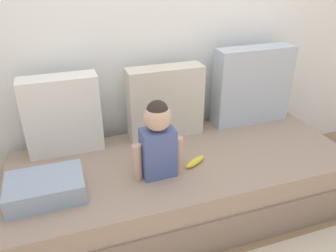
{
  "coord_description": "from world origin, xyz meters",
  "views": [
    {
      "loc": [
        -0.67,
        -1.68,
        1.57
      ],
      "look_at": [
        -0.1,
        0.0,
        0.65
      ],
      "focal_mm": 35.66,
      "sensor_mm": 36.0,
      "label": 1
    }
  ],
  "objects_px": {
    "banana": "(195,162)",
    "folded_blanket": "(46,188)",
    "couch": "(182,184)",
    "throw_pillow_right": "(252,86)",
    "throw_pillow_left": "(63,115)",
    "throw_pillow_center": "(165,102)",
    "toddler": "(158,139)"
  },
  "relations": [
    {
      "from": "couch",
      "to": "throw_pillow_left",
      "type": "height_order",
      "value": "throw_pillow_left"
    },
    {
      "from": "folded_blanket",
      "to": "toddler",
      "type": "bearing_deg",
      "value": 0.08
    },
    {
      "from": "banana",
      "to": "folded_blanket",
      "type": "xyz_separation_m",
      "value": [
        -0.88,
        -0.02,
        0.04
      ]
    },
    {
      "from": "throw_pillow_left",
      "to": "toddler",
      "type": "height_order",
      "value": "throw_pillow_left"
    },
    {
      "from": "throw_pillow_left",
      "to": "throw_pillow_right",
      "type": "bearing_deg",
      "value": 0.0
    },
    {
      "from": "couch",
      "to": "folded_blanket",
      "type": "height_order",
      "value": "folded_blanket"
    },
    {
      "from": "toddler",
      "to": "folded_blanket",
      "type": "xyz_separation_m",
      "value": [
        -0.63,
        -0.0,
        -0.18
      ]
    },
    {
      "from": "throw_pillow_left",
      "to": "banana",
      "type": "distance_m",
      "value": 0.89
    },
    {
      "from": "couch",
      "to": "throw_pillow_right",
      "type": "xyz_separation_m",
      "value": [
        0.69,
        0.35,
        0.49
      ]
    },
    {
      "from": "throw_pillow_right",
      "to": "folded_blanket",
      "type": "height_order",
      "value": "throw_pillow_right"
    },
    {
      "from": "throw_pillow_right",
      "to": "couch",
      "type": "bearing_deg",
      "value": -153.06
    },
    {
      "from": "throw_pillow_center",
      "to": "folded_blanket",
      "type": "relative_size",
      "value": 1.31
    },
    {
      "from": "couch",
      "to": "toddler",
      "type": "bearing_deg",
      "value": -150.65
    },
    {
      "from": "throw_pillow_center",
      "to": "banana",
      "type": "relative_size",
      "value": 3.08
    },
    {
      "from": "throw_pillow_right",
      "to": "throw_pillow_left",
      "type": "bearing_deg",
      "value": 180.0
    },
    {
      "from": "folded_blanket",
      "to": "throw_pillow_left",
      "type": "bearing_deg",
      "value": 72.95
    },
    {
      "from": "throw_pillow_left",
      "to": "throw_pillow_center",
      "type": "distance_m",
      "value": 0.69
    },
    {
      "from": "couch",
      "to": "throw_pillow_right",
      "type": "relative_size",
      "value": 3.75
    },
    {
      "from": "couch",
      "to": "throw_pillow_left",
      "type": "distance_m",
      "value": 0.9
    },
    {
      "from": "throw_pillow_right",
      "to": "toddler",
      "type": "relative_size",
      "value": 1.25
    },
    {
      "from": "throw_pillow_left",
      "to": "folded_blanket",
      "type": "bearing_deg",
      "value": -107.05
    },
    {
      "from": "throw_pillow_right",
      "to": "banana",
      "type": "bearing_deg",
      "value": -145.45
    },
    {
      "from": "toddler",
      "to": "banana",
      "type": "xyz_separation_m",
      "value": [
        0.25,
        0.02,
        -0.22
      ]
    },
    {
      "from": "throw_pillow_left",
      "to": "folded_blanket",
      "type": "relative_size",
      "value": 1.28
    },
    {
      "from": "throw_pillow_left",
      "to": "folded_blanket",
      "type": "xyz_separation_m",
      "value": [
        -0.14,
        -0.46,
        -0.2
      ]
    },
    {
      "from": "throw_pillow_right",
      "to": "folded_blanket",
      "type": "xyz_separation_m",
      "value": [
        -1.52,
        -0.46,
        -0.23
      ]
    },
    {
      "from": "throw_pillow_center",
      "to": "throw_pillow_left",
      "type": "bearing_deg",
      "value": 180.0
    },
    {
      "from": "throw_pillow_center",
      "to": "couch",
      "type": "bearing_deg",
      "value": -90.0
    },
    {
      "from": "toddler",
      "to": "folded_blanket",
      "type": "bearing_deg",
      "value": -179.92
    },
    {
      "from": "throw_pillow_left",
      "to": "throw_pillow_center",
      "type": "height_order",
      "value": "throw_pillow_left"
    },
    {
      "from": "toddler",
      "to": "banana",
      "type": "distance_m",
      "value": 0.33
    },
    {
      "from": "couch",
      "to": "throw_pillow_center",
      "type": "bearing_deg",
      "value": 90.0
    }
  ]
}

